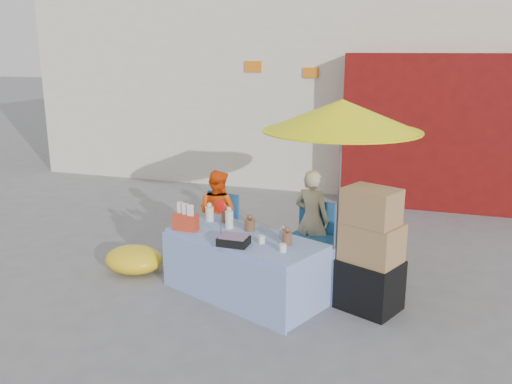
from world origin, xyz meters
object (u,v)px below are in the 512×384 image
(market_table, at_px, (244,265))
(box_stack, at_px, (371,255))
(vendor_orange, at_px, (218,214))
(chair_right, at_px, (309,251))
(umbrella, at_px, (342,116))
(chair_left, at_px, (215,240))
(vendor_beige, at_px, (312,219))

(market_table, relative_size, box_stack, 1.51)
(market_table, relative_size, vendor_orange, 1.70)
(chair_right, bearing_deg, vendor_orange, -171.89)
(vendor_orange, xyz_separation_m, umbrella, (1.55, 0.15, 1.31))
(chair_left, bearing_deg, box_stack, -6.83)
(umbrella, height_order, box_stack, umbrella)
(chair_right, bearing_deg, market_table, -106.56)
(box_stack, bearing_deg, market_table, -176.20)
(market_table, height_order, vendor_orange, vendor_orange)
(vendor_orange, relative_size, box_stack, 0.88)
(market_table, xyz_separation_m, umbrella, (0.83, 1.17, 1.54))
(chair_right, xyz_separation_m, box_stack, (0.82, -0.80, 0.35))
(vendor_orange, bearing_deg, chair_right, -171.89)
(vendor_beige, bearing_deg, box_stack, 145.74)
(market_table, bearing_deg, vendor_orange, 148.30)
(market_table, xyz_separation_m, box_stack, (1.35, 0.09, 0.25))
(chair_left, bearing_deg, vendor_orange, 105.90)
(umbrella, bearing_deg, vendor_orange, -174.47)
(vendor_beige, relative_size, box_stack, 0.95)
(chair_right, bearing_deg, vendor_beige, 105.90)
(umbrella, bearing_deg, market_table, -125.15)
(market_table, distance_m, vendor_beige, 1.18)
(chair_left, xyz_separation_m, chair_right, (1.25, 0.00, 0.00))
(chair_left, relative_size, vendor_beige, 0.68)
(vendor_beige, bearing_deg, vendor_orange, 14.24)
(market_table, relative_size, chair_right, 2.33)
(market_table, height_order, vendor_beige, vendor_beige)
(chair_right, xyz_separation_m, umbrella, (0.30, 0.28, 1.64))
(vendor_beige, relative_size, umbrella, 0.60)
(vendor_orange, relative_size, umbrella, 0.56)
(chair_left, xyz_separation_m, vendor_beige, (1.25, 0.13, 0.37))
(market_table, bearing_deg, box_stack, 26.77)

